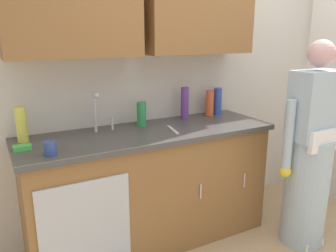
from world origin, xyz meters
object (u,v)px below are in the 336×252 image
Objects in this scene: sink at (107,138)px; bottle_dish_liquid at (141,114)px; sponge at (22,148)px; knife_on_counter at (173,130)px; bottle_cleaner_spray at (210,103)px; bottle_water_tall at (185,103)px; bottle_soap at (218,101)px; cup_by_sink at (50,148)px; person_at_sink at (309,162)px; bottle_water_short at (21,125)px.

sink reaches higher than bottle_dish_liquid.
knife_on_counter is at bearing -2.62° from sponge.
sponge is at bearing -169.60° from bottle_dish_liquid.
bottle_cleaner_spray is at bearing -52.61° from knife_on_counter.
bottle_water_tall reaches higher than bottle_dish_liquid.
sink is 2.07× the size of bottle_soap.
bottle_soap is 2.70× the size of cup_by_sink.
person_at_sink is 1.92m from cup_by_sink.
person_at_sink is at bearing -16.39° from sponge.
sink is 0.51m from knife_on_counter.
person_at_sink is 6.75× the size of knife_on_counter.
sponge is at bearing 163.61° from person_at_sink.
sink is 0.79m from bottle_water_tall.
knife_on_counter is (0.50, -0.08, 0.02)m from sink.
sink is at bearing 91.76° from knife_on_counter.
person_at_sink is 8.25× the size of bottle_dish_liquid.
bottle_cleaner_spray reaches higher than bottle_dish_liquid.
bottle_water_short reaches higher than bottle_cleaner_spray.
bottle_soap is at bearing 110.45° from person_at_sink.
bottle_soap reaches higher than knife_on_counter.
person_at_sink is 1.10m from bottle_water_tall.
bottle_soap is (0.78, 0.05, 0.02)m from bottle_dish_liquid.
bottle_water_short is (-1.97, 0.76, 0.37)m from person_at_sink.
bottle_water_short is 1.06× the size of bottle_cleaner_spray.
cup_by_sink is (-0.77, -0.36, -0.05)m from bottle_dish_liquid.
cup_by_sink is (0.12, -0.37, -0.08)m from bottle_water_short.
bottle_soap reaches higher than bottle_dish_liquid.
bottle_dish_liquid is at bearing 21.88° from sink.
bottle_water_tall is 1.12× the size of bottle_water_short.
bottle_water_tall is 1.31m from bottle_water_short.
bottle_cleaner_spray is (1.57, 0.03, -0.01)m from bottle_water_short.
bottle_water_short is at bearing 158.84° from person_at_sink.
bottle_cleaner_spray is 2.58× the size of cup_by_sink.
bottle_water_short is at bearing 165.39° from sink.
sink reaches higher than bottle_water_tall.
cup_by_sink reaches higher than sponge.
person_at_sink reaches higher than bottle_soap.
bottle_water_short is 0.39m from cup_by_sink.
bottle_dish_liquid is 0.82× the size of knife_on_counter.
bottle_dish_liquid is at bearing -176.12° from bottle_soap.
person_at_sink reaches higher than bottle_water_tall.
bottle_water_tall reaches higher than knife_on_counter.
bottle_dish_liquid reaches higher than sponge.
bottle_cleaner_spray is at bearing 3.56° from bottle_dish_liquid.
bottle_water_short is 1.57m from bottle_cleaner_spray.
bottle_dish_liquid is 0.88m from bottle_water_short.
bottle_cleaner_spray is at bearing 1.23° from bottle_water_short.
bottle_soap is (0.10, 0.01, 0.01)m from bottle_cleaner_spray.
sink is 0.58m from bottle_water_short.
bottle_dish_liquid is 0.85× the size of bottle_cleaner_spray.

